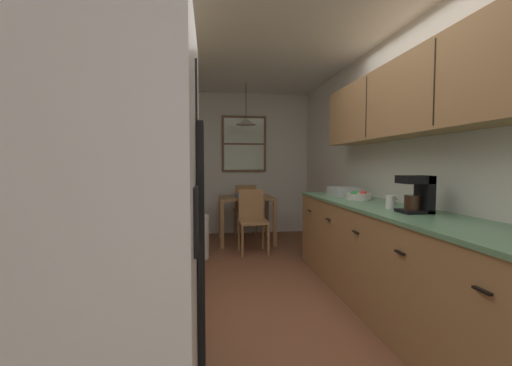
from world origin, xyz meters
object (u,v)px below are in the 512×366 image
object	(u,v)px
stove_range	(129,297)
table_serving_bowl	(241,195)
dining_table	(246,204)
trash_bin	(196,237)
dish_rack	(343,191)
coffee_maker	(418,193)
mug_by_coffeemaker	(391,202)
storage_canister	(144,200)
refrigerator	(96,262)
dining_chair_far	(245,207)
fruit_bowl	(359,196)
microwave_over_range	(104,98)
dining_chair_near	(252,217)

from	to	relation	value
stove_range	table_serving_bowl	xyz separation A→B (m)	(0.97, 3.20, 0.30)
dining_table	trash_bin	xyz separation A→B (m)	(-0.77, -0.83, -0.32)
stove_range	dish_rack	world-z (taller)	stove_range
dish_rack	coffee_maker	bearing A→B (deg)	-89.47
dining_table	mug_by_coffeemaker	size ratio (longest dim) A/B	7.65
trash_bin	storage_canister	distance (m)	2.06
refrigerator	coffee_maker	size ratio (longest dim) A/B	6.42
dining_table	dining_chair_far	xyz separation A→B (m)	(0.04, 0.59, -0.12)
stove_range	mug_by_coffeemaker	size ratio (longest dim) A/B	9.78
coffee_maker	mug_by_coffeemaker	world-z (taller)	coffee_maker
refrigerator	dining_table	world-z (taller)	refrigerator
stove_range	dining_table	bearing A→B (deg)	72.07
dining_chair_far	fruit_bowl	distance (m)	2.83
fruit_bowl	dish_rack	world-z (taller)	dish_rack
table_serving_bowl	refrigerator	bearing A→B (deg)	-102.97
dining_chair_far	trash_bin	world-z (taller)	dining_chair_far
microwave_over_range	coffee_maker	xyz separation A→B (m)	(2.14, 0.27, -0.60)
dining_chair_far	microwave_over_range	bearing A→B (deg)	-107.48
stove_range	fruit_bowl	size ratio (longest dim) A/B	4.14
trash_bin	dish_rack	size ratio (longest dim) A/B	1.72
coffee_maker	fruit_bowl	xyz separation A→B (m)	(-0.02, 0.96, -0.11)
stove_range	microwave_over_range	size ratio (longest dim) A/B	1.95
mug_by_coffeemaker	fruit_bowl	xyz separation A→B (m)	(0.06, 0.72, -0.02)
refrigerator	coffee_maker	world-z (taller)	refrigerator
stove_range	dining_table	size ratio (longest dim) A/B	1.28
storage_canister	mug_by_coffeemaker	distance (m)	1.96
fruit_bowl	mug_by_coffeemaker	bearing A→B (deg)	-94.65
microwave_over_range	dining_chair_near	size ratio (longest dim) A/B	0.63
storage_canister	mug_by_coffeemaker	size ratio (longest dim) A/B	1.73
dining_table	fruit_bowl	distance (m)	2.29
microwave_over_range	coffee_maker	bearing A→B (deg)	7.09
coffee_maker	storage_canister	bearing A→B (deg)	172.20
dining_chair_far	coffee_maker	distance (m)	3.76
storage_canister	coffee_maker	world-z (taller)	coffee_maker
dining_chair_far	coffee_maker	xyz separation A→B (m)	(0.92, -3.61, 0.55)
microwave_over_range	coffee_maker	world-z (taller)	microwave_over_range
dining_table	dish_rack	xyz separation A→B (m)	(0.95, -1.64, 0.33)
stove_range	microwave_over_range	distance (m)	1.18
dining_table	dining_chair_near	size ratio (longest dim) A/B	0.96
microwave_over_range	dining_table	size ratio (longest dim) A/B	0.65
coffee_maker	table_serving_bowl	xyz separation A→B (m)	(-1.06, 2.93, -0.28)
storage_canister	coffee_maker	xyz separation A→B (m)	(2.03, -0.28, 0.05)
dining_chair_far	trash_bin	distance (m)	1.65
microwave_over_range	dining_chair_near	xyz separation A→B (m)	(1.20, 2.69, -1.14)
trash_bin	mug_by_coffeemaker	size ratio (longest dim) A/B	5.20
storage_canister	refrigerator	bearing A→B (deg)	-86.99
refrigerator	dish_rack	size ratio (longest dim) A/B	5.30
refrigerator	trash_bin	distance (m)	3.27
storage_canister	dining_chair_far	bearing A→B (deg)	71.53
dining_table	table_serving_bowl	size ratio (longest dim) A/B	4.58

